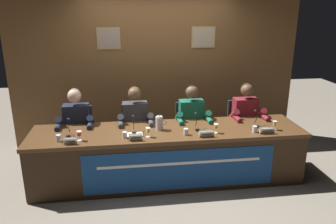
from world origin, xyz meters
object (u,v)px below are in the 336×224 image
object	(u,v)px
water_pitcher_central	(159,123)
juice_glass_far_right	(275,124)
microphone_center_left	(134,127)
panelist_far_right	(247,117)
panelist_center_left	(136,122)
water_cup_center_right	(186,132)
panelist_far_left	(76,125)
chair_far_left	(80,138)
microphone_far_left	(68,130)
nameplate_center_left	(136,137)
juice_glass_center_left	(148,131)
nameplate_center_right	(207,134)
juice_glass_far_left	(79,134)
chair_center_left	(136,135)
panelist_center_right	(192,120)
nameplate_far_right	(267,130)
water_cup_far_left	(59,138)
chair_center_right	(189,132)
conference_table	(169,148)
microphone_far_right	(257,121)
water_cup_center_left	(125,135)
juice_glass_center_right	(216,127)
document_stack_center_left	(135,135)
nameplate_far_left	(70,141)
water_cup_far_right	(255,129)
microphone_center_right	(197,124)
chair_far_right	(241,130)

from	to	relation	value
water_pitcher_central	juice_glass_far_right	bearing A→B (deg)	-7.83
microphone_center_left	panelist_far_right	size ratio (longest dim) A/B	0.18
panelist_center_left	panelist_far_right	distance (m)	1.68
water_cup_center_right	juice_glass_far_right	world-z (taller)	juice_glass_far_right
panelist_far_left	chair_far_left	bearing A→B (deg)	90.00
microphone_far_left	nameplate_center_left	world-z (taller)	microphone_far_left
juice_glass_center_left	water_cup_center_right	size ratio (longest dim) A/B	1.46
microphone_far_left	nameplate_center_right	bearing A→B (deg)	-8.62
juice_glass_far_left	panelist_center_left	world-z (taller)	panelist_center_left
nameplate_center_right	water_pitcher_central	world-z (taller)	water_pitcher_central
chair_far_left	chair_center_left	distance (m)	0.84
panelist_center_right	nameplate_far_right	xyz separation A→B (m)	(0.85, -0.72, 0.06)
water_cup_far_left	juice_glass_center_left	bearing A→B (deg)	-0.10
chair_center_right	nameplate_far_right	distance (m)	1.30
microphone_center_left	nameplate_center_right	size ratio (longest dim) A/B	1.12
conference_table	microphone_far_right	bearing A→B (deg)	3.54
water_cup_center_left	panelist_far_right	world-z (taller)	panelist_far_right
juice_glass_center_right	juice_glass_far_left	bearing A→B (deg)	-179.19
document_stack_center_left	conference_table	bearing A→B (deg)	2.25
nameplate_far_left	chair_center_right	bearing A→B (deg)	29.61
microphone_far_left	water_pitcher_central	xyz separation A→B (m)	(1.18, 0.07, 0.02)
chair_center_left	water_cup_center_left	world-z (taller)	chair_center_left
document_stack_center_left	water_cup_far_left	bearing A→B (deg)	-174.85
panelist_far_right	juice_glass_far_right	size ratio (longest dim) A/B	9.89
juice_glass_far_left	water_cup_far_left	xyz separation A→B (m)	(-0.25, 0.01, -0.05)
nameplate_far_right	water_pitcher_central	distance (m)	1.42
juice_glass_center_left	microphone_center_left	distance (m)	0.24
microphone_far_left	microphone_far_right	world-z (taller)	same
nameplate_center_left	nameplate_far_right	distance (m)	1.72
juice_glass_center_left	water_cup_far_right	world-z (taller)	juice_glass_center_left
water_cup_center_left	juice_glass_center_right	bearing A→B (deg)	1.08
water_cup_center_right	water_cup_far_right	xyz separation A→B (m)	(0.92, -0.03, 0.00)
panelist_center_right	water_cup_center_right	size ratio (longest dim) A/B	14.43
nameplate_center_right	microphone_far_right	size ratio (longest dim) A/B	0.89
panelist_center_left	water_cup_center_right	distance (m)	0.89
panelist_center_right	water_pitcher_central	size ratio (longest dim) A/B	5.84
microphone_center_right	document_stack_center_left	bearing A→B (deg)	-174.11
nameplate_far_left	panelist_center_right	xyz separation A→B (m)	(1.65, 0.74, -0.06)
juice_glass_far_left	microphone_far_right	xyz separation A→B (m)	(2.37, 0.19, -0.01)
chair_far_left	juice_glass_far_right	xyz separation A→B (m)	(2.68, -0.81, 0.38)
conference_table	chair_far_left	world-z (taller)	chair_far_left
water_cup_far_right	microphone_far_right	size ratio (longest dim) A/B	0.39
conference_table	nameplate_far_left	size ratio (longest dim) A/B	23.17
nameplate_center_left	document_stack_center_left	distance (m)	0.18
nameplate_far_left	chair_far_right	bearing A→B (deg)	20.65
juice_glass_far_right	chair_center_left	bearing A→B (deg)	156.25
microphone_center_left	microphone_center_right	distance (m)	0.84
juice_glass_center_right	microphone_far_right	xyz separation A→B (m)	(0.63, 0.16, -0.01)
microphone_far_right	chair_far_left	bearing A→B (deg)	165.30
juice_glass_far_right	juice_glass_center_right	bearing A→B (deg)	-179.51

